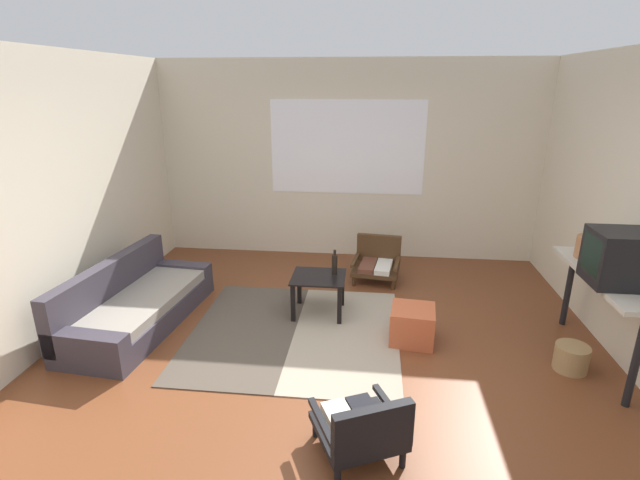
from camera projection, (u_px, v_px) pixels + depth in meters
name	position (u px, v px, depth m)	size (l,w,h in m)	color
ground_plane	(324.00, 373.00, 4.06)	(7.80, 7.80, 0.00)	brown
far_wall_with_window	(347.00, 161.00, 6.51)	(5.60, 0.13, 2.70)	beige
side_wall_left	(32.00, 205.00, 4.20)	(0.12, 6.60, 2.70)	beige
area_rug	(295.00, 332.00, 4.72)	(2.06, 2.04, 0.01)	#4C4238
couch	(136.00, 305.00, 4.84)	(0.93, 1.92, 0.67)	#38333D
coffee_table	(319.00, 284.00, 5.01)	(0.56, 0.51, 0.44)	black
armchair_by_window	(377.00, 261.00, 5.95)	(0.63, 0.60, 0.53)	#472D19
armchair_striped_foreground	(362.00, 428.00, 3.07)	(0.71, 0.71, 0.52)	black
ottoman_orange	(412.00, 325.00, 4.52)	(0.41, 0.41, 0.34)	#BC5633
console_shelf	(604.00, 286.00, 4.05)	(0.38, 1.43, 0.83)	beige
crt_television	(623.00, 258.00, 3.76)	(0.50, 0.41, 0.45)	black
clay_vase	(589.00, 246.00, 4.36)	(0.22, 0.22, 0.30)	#A87047
glass_bottle	(335.00, 264.00, 5.00)	(0.06, 0.06, 0.27)	black
wicker_basket	(571.00, 358.00, 4.08)	(0.28, 0.28, 0.23)	#9E7A4C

